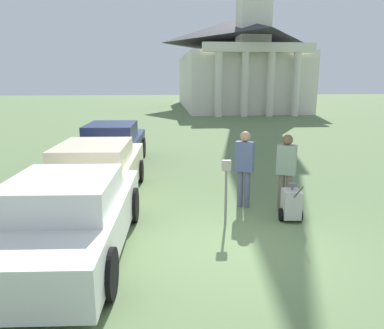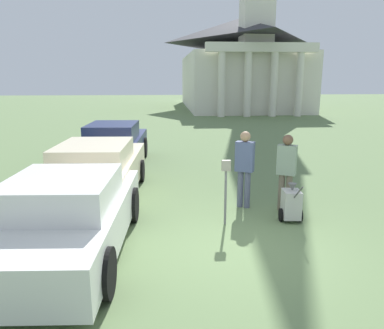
{
  "view_description": "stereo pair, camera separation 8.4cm",
  "coord_description": "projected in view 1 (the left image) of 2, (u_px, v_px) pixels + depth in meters",
  "views": [
    {
      "loc": [
        -1.48,
        -6.13,
        3.03
      ],
      "look_at": [
        -0.74,
        2.07,
        1.1
      ],
      "focal_mm": 35.0,
      "sensor_mm": 36.0,
      "label": 1
    },
    {
      "loc": [
        -1.4,
        -6.14,
        3.03
      ],
      "look_at": [
        -0.74,
        2.07,
        1.1
      ],
      "focal_mm": 35.0,
      "sensor_mm": 36.0,
      "label": 2
    }
  ],
  "objects": [
    {
      "name": "church",
      "position": [
        236.0,
        56.0,
        36.7
      ],
      "size": [
        10.4,
        18.45,
        25.19
      ],
      "color": "silver",
      "rests_on": "ground_plane"
    },
    {
      "name": "person_supervisor",
      "position": [
        286.0,
        168.0,
        8.52
      ],
      "size": [
        0.47,
        0.39,
        1.78
      ],
      "rotation": [
        0.0,
        0.0,
        2.64
      ],
      "color": "#665B4C",
      "rests_on": "ground_plane"
    },
    {
      "name": "parking_meter",
      "position": [
        226.0,
        180.0,
        7.7
      ],
      "size": [
        0.18,
        0.09,
        1.38
      ],
      "color": "slate",
      "rests_on": "ground_plane"
    },
    {
      "name": "equipment_cart",
      "position": [
        291.0,
        204.0,
        8.0
      ],
      "size": [
        0.49,
        1.0,
        1.0
      ],
      "rotation": [
        0.0,
        0.0,
        -0.09
      ],
      "color": "#B2B2AD",
      "rests_on": "ground_plane"
    },
    {
      "name": "ground_plane",
      "position": [
        243.0,
        249.0,
        6.76
      ],
      "size": [
        120.0,
        120.0,
        0.0
      ],
      "primitive_type": "plane",
      "color": "#607A4C"
    },
    {
      "name": "person_worker",
      "position": [
        244.0,
        164.0,
        8.72
      ],
      "size": [
        0.47,
        0.39,
        1.82
      ],
      "rotation": [
        0.0,
        0.0,
        2.68
      ],
      "color": "#515670",
      "rests_on": "ground_plane"
    },
    {
      "name": "parked_car_navy",
      "position": [
        113.0,
        146.0,
        12.83
      ],
      "size": [
        2.12,
        5.02,
        1.51
      ],
      "rotation": [
        0.0,
        0.0,
        -0.06
      ],
      "color": "#19234C",
      "rests_on": "ground_plane"
    },
    {
      "name": "parked_car_white",
      "position": [
        68.0,
        217.0,
        6.44
      ],
      "size": [
        2.24,
        4.74,
        1.43
      ],
      "rotation": [
        0.0,
        0.0,
        -0.06
      ],
      "color": "silver",
      "rests_on": "ground_plane"
    },
    {
      "name": "parked_car_cream",
      "position": [
        96.0,
        173.0,
        9.36
      ],
      "size": [
        2.22,
        5.26,
        1.46
      ],
      "rotation": [
        0.0,
        0.0,
        -0.06
      ],
      "color": "beige",
      "rests_on": "ground_plane"
    }
  ]
}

